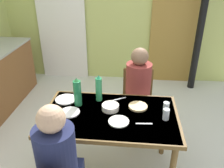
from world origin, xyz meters
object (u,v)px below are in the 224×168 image
person_far_diner (138,84)px  water_bottle_green_far (77,92)px  water_bottle_green_near (99,89)px  serving_bowl_center (110,107)px  chair_far_diner (137,99)px  dining_table (110,121)px  person_near_diner (57,155)px

person_far_diner → water_bottle_green_far: person_far_diner is taller
person_far_diner → water_bottle_green_near: (-0.42, -0.36, 0.11)m
person_far_diner → water_bottle_green_far: bearing=37.8°
water_bottle_green_far → serving_bowl_center: 0.36m
chair_far_diner → person_far_diner: person_far_diner is taller
water_bottle_green_near → dining_table: bearing=-59.4°
dining_table → person_near_diner: person_near_diner is taller
water_bottle_green_near → water_bottle_green_far: bearing=-150.5°
person_far_diner → serving_bowl_center: (-0.28, -0.54, -0.00)m
water_bottle_green_near → water_bottle_green_far: water_bottle_green_far is taller
serving_bowl_center → dining_table: bearing=-83.4°
chair_far_diner → person_near_diner: bearing=66.3°
dining_table → chair_far_diner: chair_far_diner is taller
water_bottle_green_far → serving_bowl_center: (0.34, -0.06, -0.12)m
chair_far_diner → person_far_diner: 0.31m
dining_table → person_far_diner: bearing=66.6°
water_bottle_green_near → serving_bowl_center: size_ratio=1.71×
chair_far_diner → water_bottle_green_far: size_ratio=2.86×
chair_far_diner → water_bottle_green_near: bearing=50.3°
chair_far_diner → dining_table: bearing=70.5°
dining_table → person_near_diner: (-0.33, -0.62, 0.11)m
dining_table → person_near_diner: size_ratio=1.70×
chair_far_diner → person_near_diner: person_near_diner is taller
water_bottle_green_near → person_near_diner: bearing=-102.0°
person_far_diner → water_bottle_green_far: 0.79m
person_far_diner → water_bottle_green_near: person_far_diner is taller
chair_far_diner → water_bottle_green_near: water_bottle_green_near is taller
dining_table → serving_bowl_center: (-0.01, 0.08, 0.11)m
person_near_diner → water_bottle_green_near: size_ratio=2.65×
dining_table → water_bottle_green_near: water_bottle_green_near is taller
person_far_diner → serving_bowl_center: size_ratio=4.53×
chair_far_diner → serving_bowl_center: bearing=67.7°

